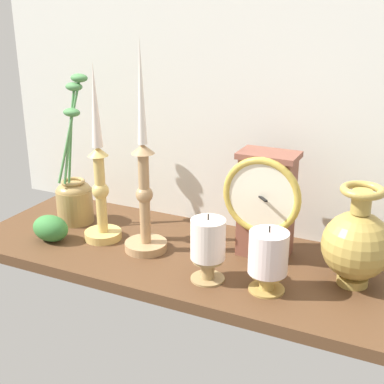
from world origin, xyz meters
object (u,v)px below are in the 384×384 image
object	(u,v)px
candlestick_tall_center	(100,182)
pillar_candle_near_clock	(208,245)
candlestick_tall_left	(144,191)
mantel_clock	(265,202)
pillar_candle_front	(268,257)
brass_vase_bulbous	(357,243)
brass_vase_jar	(74,192)

from	to	relation	value
candlestick_tall_center	pillar_candle_near_clock	bearing A→B (deg)	-13.45
candlestick_tall_left	pillar_candle_near_clock	distance (cm)	19.49
mantel_clock	candlestick_tall_center	size ratio (longest dim) A/B	0.57
candlestick_tall_left	candlestick_tall_center	distance (cm)	11.71
candlestick_tall_center	pillar_candle_front	distance (cm)	41.63
candlestick_tall_center	pillar_candle_near_clock	distance (cm)	30.54
candlestick_tall_left	candlestick_tall_center	size ratio (longest dim) A/B	1.14
pillar_candle_front	brass_vase_bulbous	bearing A→B (deg)	33.39
pillar_candle_front	candlestick_tall_center	bearing A→B (deg)	171.79
candlestick_tall_center	brass_vase_jar	xyz separation A→B (cm)	(-11.70, 5.58, -5.81)
pillar_candle_near_clock	pillar_candle_front	bearing A→B (deg)	5.38
candlestick_tall_center	brass_vase_bulbous	size ratio (longest dim) A/B	2.00
candlestick_tall_center	brass_vase_jar	size ratio (longest dim) A/B	1.12
mantel_clock	brass_vase_jar	distance (cm)	47.42
mantel_clock	pillar_candle_near_clock	size ratio (longest dim) A/B	1.64
candlestick_tall_left	candlestick_tall_center	world-z (taller)	candlestick_tall_left
candlestick_tall_left	pillar_candle_front	size ratio (longest dim) A/B	3.46
brass_vase_bulbous	pillar_candle_near_clock	size ratio (longest dim) A/B	1.44
candlestick_tall_left	brass_vase_jar	xyz separation A→B (cm)	(-23.38, 6.32, -5.81)
candlestick_tall_left	pillar_candle_front	world-z (taller)	candlestick_tall_left
pillar_candle_near_clock	brass_vase_bulbous	bearing A→B (deg)	22.01
brass_vase_jar	pillar_candle_near_clock	xyz separation A→B (cm)	(40.78, -12.53, -0.40)
candlestick_tall_left	brass_vase_bulbous	xyz separation A→B (cm)	(43.07, 4.17, -4.93)
mantel_clock	candlestick_tall_left	size ratio (longest dim) A/B	0.50
brass_vase_jar	pillar_candle_near_clock	size ratio (longest dim) A/B	2.58
pillar_candle_near_clock	candlestick_tall_left	bearing A→B (deg)	160.37
mantel_clock	pillar_candle_near_clock	bearing A→B (deg)	-113.57
candlestick_tall_center	brass_vase_bulbous	distance (cm)	55.08
candlestick_tall_left	brass_vase_jar	world-z (taller)	candlestick_tall_left
pillar_candle_front	brass_vase_jar	bearing A→B (deg)	167.68
candlestick_tall_left	pillar_candle_front	distance (cm)	30.19
candlestick_tall_left	brass_vase_jar	size ratio (longest dim) A/B	1.27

